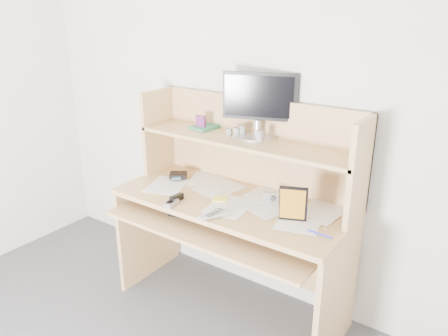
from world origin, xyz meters
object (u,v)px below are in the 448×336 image
Objects in this scene: keyboard at (213,213)px; monitor at (259,103)px; game_case at (293,204)px; tv_remote at (214,215)px; desk at (238,204)px.

keyboard is 1.25× the size of monitor.
monitor is (-0.39, 0.29, 0.43)m from game_case.
game_case is 0.64m from monitor.
tv_remote reaches higher than keyboard.
desk is 0.17m from keyboard.
monitor is (0.04, 0.15, 0.59)m from desk.
monitor reaches higher than desk.
desk reaches higher than tv_remote.
tv_remote is 0.42m from game_case.
monitor is at bearing 75.45° from desk.
desk is 6.91× the size of game_case.
game_case is (0.50, 0.01, 0.19)m from keyboard.
desk is 3.30× the size of monitor.
game_case is at bearing 56.09° from tv_remote.
monitor is at bearing 120.73° from game_case.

